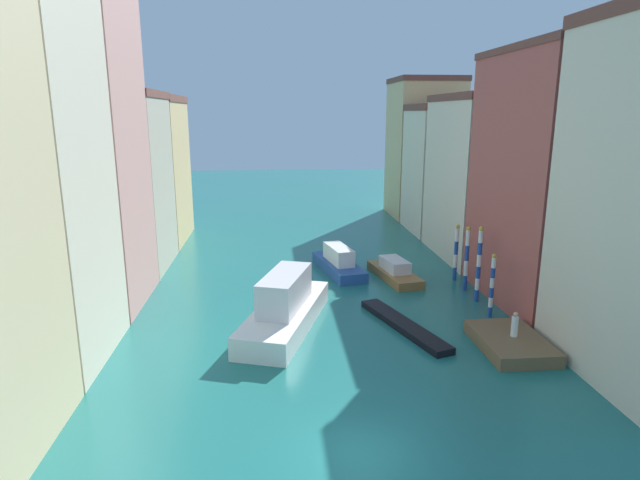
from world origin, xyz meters
The scene contains 19 objects.
ground_plane centered at (0.00, 24.50, 0.00)m, with size 154.00×154.00×0.00m, color #1E6B66.
building_left_1 centered at (-15.43, 9.34, 9.56)m, with size 7.74×7.94×19.09m.
building_left_2 centered at (-15.43, 17.70, 10.32)m, with size 7.74×8.51×20.61m.
building_left_3 centered at (-15.43, 26.22, 7.06)m, with size 7.74×8.66×14.10m.
building_left_4 centered at (-15.43, 35.61, 7.02)m, with size 7.74×9.97×14.02m.
building_right_1 centered at (15.43, 15.49, 8.24)m, with size 7.74×11.48×16.46m.
building_right_2 centered at (15.43, 26.92, 7.00)m, with size 7.74×11.30×13.97m.
building_right_3 centered at (15.43, 37.18, 6.66)m, with size 7.74×8.62×13.30m.
building_right_4 centered at (15.43, 46.23, 8.25)m, with size 7.74×8.76×16.48m.
waterfront_dock centered at (9.64, 8.22, 0.35)m, with size 3.37×5.10×0.70m.
person_on_dock centered at (9.80, 8.25, 1.34)m, with size 0.36×0.36×1.37m.
mooring_pole_0 centered at (10.39, 12.77, 2.08)m, with size 0.29×0.29×4.07m.
mooring_pole_1 centered at (10.62, 15.55, 2.64)m, with size 0.33×0.33×5.17m.
mooring_pole_2 centered at (10.63, 17.80, 2.40)m, with size 0.32×0.32×4.70m.
mooring_pole_3 centered at (10.71, 20.18, 2.21)m, with size 0.32×0.32×4.33m.
vaporetto_white centered at (-2.38, 12.37, 1.20)m, with size 6.05×10.59×3.30m.
gondola_black centered at (4.56, 11.45, 0.20)m, with size 3.75×8.24×0.40m.
motorboat_0 centered at (6.24, 21.01, 0.56)m, with size 3.22×6.59×1.54m.
motorboat_1 centered at (2.17, 23.13, 0.76)m, with size 3.71×7.57×2.09m.
Camera 1 is at (-2.99, -16.94, 12.39)m, focal length 29.50 mm.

